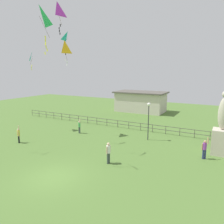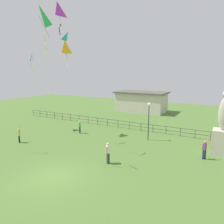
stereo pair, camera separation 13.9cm
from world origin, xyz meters
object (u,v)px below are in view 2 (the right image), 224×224
at_px(kite_1, 39,17).
at_px(kite_3, 65,48).
at_px(statue_monument, 222,133).
at_px(person_0, 19,134).
at_px(person_4, 108,152).
at_px(kite_2, 68,37).
at_px(lamppost, 149,113).
at_px(person_1, 205,148).
at_px(person_2, 80,126).
at_px(kite_0, 33,57).
at_px(kite_4, 57,11).

relative_size(kite_1, kite_3, 1.36).
xyz_separation_m(kite_1, kite_3, (-2.43, 5.33, -1.42)).
relative_size(statue_monument, person_0, 3.18).
xyz_separation_m(person_4, kite_3, (-6.45, 2.85, 8.45)).
bearing_deg(kite_1, kite_2, 116.92).
relative_size(lamppost, person_1, 2.12).
height_order(person_2, kite_1, kite_1).
height_order(kite_1, kite_2, kite_1).
xyz_separation_m(statue_monument, lamppost, (-6.92, 0.76, 1.04)).
xyz_separation_m(lamppost, person_4, (-0.79, -7.14, -1.97)).
relative_size(person_2, kite_0, 0.82).
xyz_separation_m(statue_monument, kite_0, (-20.68, -1.77, 6.97)).
xyz_separation_m(person_1, person_2, (-13.72, 1.11, -0.07)).
distance_m(lamppost, kite_3, 10.63).
relative_size(statue_monument, kite_2, 2.35).
bearing_deg(person_2, kite_0, -169.68).
xyz_separation_m(lamppost, kite_4, (-5.92, -6.57, 9.17)).
distance_m(person_0, person_4, 10.50).
xyz_separation_m(statue_monument, person_0, (-18.22, -6.42, -1.03)).
height_order(statue_monument, kite_4, kite_4).
distance_m(person_4, kite_4, 12.28).
height_order(statue_monument, kite_0, kite_0).
bearing_deg(statue_monument, kite_0, -175.11).
bearing_deg(person_0, kite_2, 61.89).
bearing_deg(kite_4, person_1, 18.85).
distance_m(person_0, kite_0, 9.58).
height_order(person_1, person_4, person_1).
relative_size(kite_0, kite_3, 0.90).
xyz_separation_m(kite_0, kite_4, (7.83, -4.04, 3.24)).
distance_m(kite_0, kite_1, 11.59).
xyz_separation_m(lamppost, kite_3, (-7.24, -4.30, 6.48)).
height_order(statue_monument, person_2, statue_monument).
xyz_separation_m(lamppost, kite_0, (-13.75, -2.53, 5.93)).
relative_size(person_2, kite_2, 0.74).
relative_size(person_0, kite_2, 0.74).
height_order(kite_2, kite_4, kite_4).
height_order(person_4, kite_1, kite_1).
xyz_separation_m(person_2, kite_1, (3.12, -8.16, 9.98)).
distance_m(lamppost, kite_0, 15.19).
relative_size(person_0, person_4, 1.02).
distance_m(person_1, kite_3, 15.65).
xyz_separation_m(person_2, person_4, (7.13, -5.68, 0.10)).
relative_size(lamppost, person_2, 2.27).
bearing_deg(statue_monument, kite_1, -142.92).
distance_m(statue_monument, person_0, 19.34).
xyz_separation_m(person_2, kite_4, (2.00, -5.11, 11.24)).
distance_m(kite_0, kite_2, 5.50).
bearing_deg(kite_2, person_4, -32.59).
bearing_deg(person_2, kite_3, -76.40).
bearing_deg(person_1, statue_monument, 58.06).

